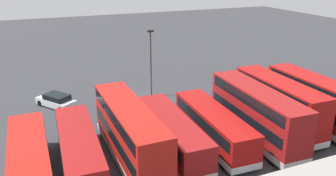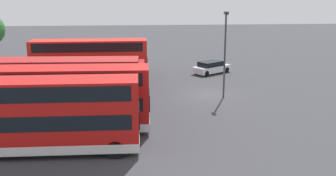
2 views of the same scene
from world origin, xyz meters
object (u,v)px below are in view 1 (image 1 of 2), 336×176
at_px(bus_double_decker_near_end, 312,99).
at_px(bus_single_deck_fifth, 172,133).
at_px(bus_single_deck_fourth, 213,126).
at_px(bus_double_decker_second, 278,103).
at_px(bus_single_deck_seventh, 79,150).
at_px(lamp_post_tall, 151,58).
at_px(bus_double_decker_third, 256,112).
at_px(bus_single_deck_far_end, 29,158).
at_px(bus_double_decker_sixth, 130,132).
at_px(car_hatchback_silver, 56,101).

xyz_separation_m(bus_double_decker_near_end, bus_single_deck_fifth, (14.28, -0.37, -0.82)).
height_order(bus_double_decker_near_end, bus_single_deck_fourth, bus_double_decker_near_end).
xyz_separation_m(bus_double_decker_second, bus_single_deck_seventh, (18.08, 0.07, -0.83)).
height_order(bus_single_deck_fifth, lamp_post_tall, lamp_post_tall).
bearing_deg(bus_double_decker_near_end, bus_single_deck_fourth, -1.11).
distance_m(bus_double_decker_near_end, lamp_post_tall, 17.28).
bearing_deg(bus_double_decker_near_end, lamp_post_tall, -47.98).
relative_size(bus_double_decker_third, bus_single_deck_far_end, 1.12).
relative_size(bus_double_decker_second, bus_double_decker_sixth, 0.90).
bearing_deg(car_hatchback_silver, bus_single_deck_far_end, 76.84).
relative_size(bus_double_decker_second, bus_double_decker_third, 0.93).
bearing_deg(bus_double_decker_sixth, bus_double_decker_third, 176.47).
relative_size(bus_single_deck_fourth, bus_single_deck_fifth, 0.99).
xyz_separation_m(bus_single_deck_seventh, car_hatchback_silver, (0.39, -13.06, -0.92)).
relative_size(bus_single_deck_fourth, bus_single_deck_seventh, 0.99).
bearing_deg(car_hatchback_silver, bus_double_decker_second, 144.88).
distance_m(bus_double_decker_sixth, lamp_post_tall, 14.19).
bearing_deg(lamp_post_tall, bus_single_deck_seventh, 50.41).
xyz_separation_m(bus_double_decker_second, bus_single_deck_fifth, (10.74, 0.20, -0.83)).
distance_m(bus_double_decker_second, bus_double_decker_sixth, 14.28).
height_order(bus_double_decker_near_end, bus_double_decker_sixth, same).
xyz_separation_m(bus_single_deck_seventh, lamp_post_tall, (-10.13, -12.25, 2.89)).
distance_m(bus_double_decker_sixth, car_hatchback_silver, 14.10).
bearing_deg(car_hatchback_silver, lamp_post_tall, 175.59).
bearing_deg(bus_single_deck_far_end, lamp_post_tall, -138.28).
relative_size(bus_single_deck_fifth, car_hatchback_silver, 2.30).
height_order(bus_double_decker_third, bus_single_deck_fourth, bus_double_decker_third).
height_order(bus_double_decker_sixth, lamp_post_tall, lamp_post_tall).
xyz_separation_m(bus_double_decker_near_end, bus_single_deck_seventh, (21.62, -0.50, -0.82)).
xyz_separation_m(bus_double_decker_third, bus_double_decker_sixth, (11.05, -0.68, 0.00)).
xyz_separation_m(bus_double_decker_sixth, car_hatchback_silver, (4.19, -13.35, -1.75)).
bearing_deg(bus_single_deck_fourth, bus_double_decker_sixth, -0.06).
distance_m(bus_double_decker_second, bus_single_deck_fourth, 7.04).
distance_m(bus_single_deck_fifth, bus_double_decker_sixth, 3.63).
bearing_deg(bus_single_deck_far_end, bus_double_decker_sixth, 176.19).
relative_size(bus_double_decker_near_end, bus_double_decker_second, 0.97).
xyz_separation_m(bus_single_deck_fourth, car_hatchback_silver, (11.48, -13.36, -0.92)).
bearing_deg(bus_single_deck_fourth, bus_single_deck_far_end, -1.92).
bearing_deg(bus_single_deck_far_end, bus_double_decker_second, 179.68).
height_order(bus_single_deck_fourth, bus_single_deck_far_end, same).
bearing_deg(bus_single_deck_fourth, bus_double_decker_near_end, 178.89).
distance_m(bus_single_deck_fifth, bus_single_deck_seventh, 7.34).
bearing_deg(lamp_post_tall, bus_double_decker_second, 123.14).
distance_m(bus_single_deck_far_end, lamp_post_tall, 18.35).
xyz_separation_m(bus_single_deck_far_end, car_hatchback_silver, (-3.01, -12.87, -0.92)).
height_order(bus_single_deck_fifth, car_hatchback_silver, bus_single_deck_fifth).
bearing_deg(bus_single_deck_fourth, lamp_post_tall, -85.59).
bearing_deg(bus_single_deck_far_end, bus_single_deck_seventh, 176.83).
bearing_deg(bus_double_decker_sixth, bus_single_deck_seventh, -4.38).
bearing_deg(bus_double_decker_near_end, bus_single_deck_fifth, -1.47).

